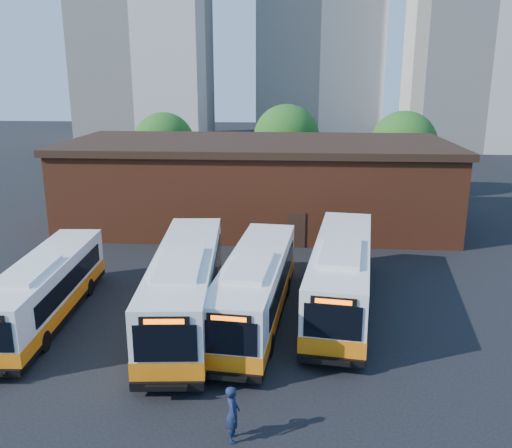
# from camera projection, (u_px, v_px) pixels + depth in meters

# --- Properties ---
(ground) EXTENTS (220.00, 220.00, 0.00)m
(ground) POSITION_uv_depth(u_px,v_px,m) (226.00, 347.00, 23.08)
(ground) COLOR black
(bus_west) EXTENTS (2.89, 11.38, 3.07)m
(bus_west) POSITION_uv_depth(u_px,v_px,m) (45.00, 292.00, 25.33)
(bus_west) COLOR silver
(bus_west) RESTS_ON ground
(bus_midwest) EXTENTS (3.73, 13.19, 3.55)m
(bus_midwest) POSITION_uv_depth(u_px,v_px,m) (186.00, 289.00, 25.11)
(bus_midwest) COLOR silver
(bus_midwest) RESTS_ON ground
(bus_mideast) EXTENTS (3.62, 12.25, 3.29)m
(bus_mideast) POSITION_uv_depth(u_px,v_px,m) (255.00, 290.00, 25.29)
(bus_mideast) COLOR silver
(bus_mideast) RESTS_ON ground
(bus_east) EXTENTS (4.35, 13.07, 3.51)m
(bus_east) POSITION_uv_depth(u_px,v_px,m) (341.00, 277.00, 26.62)
(bus_east) COLOR silver
(bus_east) RESTS_ON ground
(transit_worker) EXTENTS (0.55, 0.75, 1.89)m
(transit_worker) POSITION_uv_depth(u_px,v_px,m) (233.00, 414.00, 17.02)
(transit_worker) COLOR #131C37
(transit_worker) RESTS_ON ground
(depot_building) EXTENTS (28.60, 12.60, 6.40)m
(depot_building) POSITION_uv_depth(u_px,v_px,m) (257.00, 182.00, 41.43)
(depot_building) COLOR brown
(depot_building) RESTS_ON ground
(tree_west) EXTENTS (6.00, 6.00, 7.65)m
(tree_west) POSITION_uv_depth(u_px,v_px,m) (164.00, 143.00, 53.25)
(tree_west) COLOR #382314
(tree_west) RESTS_ON ground
(tree_mid) EXTENTS (6.56, 6.56, 8.36)m
(tree_mid) POSITION_uv_depth(u_px,v_px,m) (286.00, 137.00, 54.26)
(tree_mid) COLOR #382314
(tree_mid) RESTS_ON ground
(tree_east) EXTENTS (6.24, 6.24, 7.96)m
(tree_east) POSITION_uv_depth(u_px,v_px,m) (403.00, 145.00, 50.71)
(tree_east) COLOR #382314
(tree_east) RESTS_ON ground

